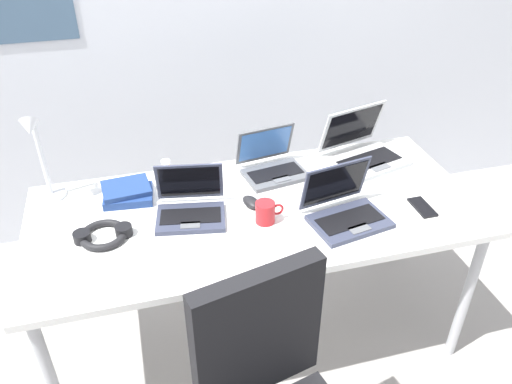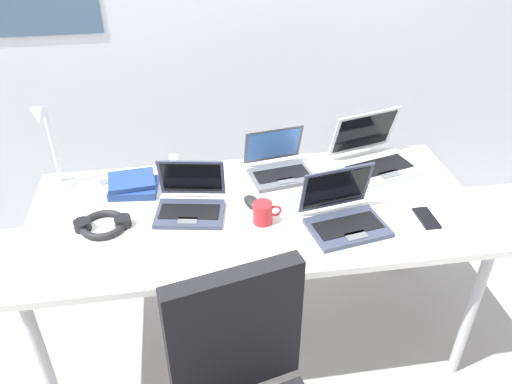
{
  "view_description": "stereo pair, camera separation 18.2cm",
  "coord_description": "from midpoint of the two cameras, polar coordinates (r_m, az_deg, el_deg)",
  "views": [
    {
      "loc": [
        -0.43,
        -1.62,
        1.94
      ],
      "look_at": [
        0.0,
        0.0,
        0.82
      ],
      "focal_mm": 35.88,
      "sensor_mm": 36.0,
      "label": 1
    },
    {
      "loc": [
        -0.26,
        -1.65,
        1.94
      ],
      "look_at": [
        0.0,
        0.0,
        0.82
      ],
      "focal_mm": 35.88,
      "sensor_mm": 36.0,
      "label": 2
    }
  ],
  "objects": [
    {
      "name": "coffee_mug",
      "position": [
        1.96,
        3.47,
        -2.41
      ],
      "size": [
        0.11,
        0.08,
        0.09
      ],
      "color": "#B21E23",
      "rests_on": "desk"
    },
    {
      "name": "laptop_center",
      "position": [
        2.26,
        4.87,
        2.85
      ],
      "size": [
        0.3,
        0.27,
        0.2
      ],
      "color": "#515459",
      "rests_on": "desk"
    },
    {
      "name": "laptop_mid_desk",
      "position": [
        2.39,
        15.22,
        3.74
      ],
      "size": [
        0.39,
        0.37,
        0.24
      ],
      "color": "#B7BABC",
      "rests_on": "desk"
    },
    {
      "name": "laptop_near_mouse",
      "position": [
        1.99,
        12.39,
        -2.62
      ],
      "size": [
        0.33,
        0.29,
        0.21
      ],
      "color": "#33384C",
      "rests_on": "desk"
    },
    {
      "name": "laptop_front_left",
      "position": [
        2.03,
        -4.8,
        -1.24
      ],
      "size": [
        0.3,
        0.27,
        0.2
      ],
      "color": "#33384C",
      "rests_on": "desk"
    },
    {
      "name": "desk_lamp",
      "position": [
        2.21,
        -19.72,
        4.64
      ],
      "size": [
        0.12,
        0.18,
        0.4
      ],
      "color": "silver",
      "rests_on": "desk"
    },
    {
      "name": "pill_bottle",
      "position": [
        2.29,
        -6.89,
        3.14
      ],
      "size": [
        0.04,
        0.04,
        0.08
      ],
      "color": "gold",
      "rests_on": "desk"
    },
    {
      "name": "computer_mouse",
      "position": [
        2.07,
        2.04,
        -1.18
      ],
      "size": [
        0.08,
        0.11,
        0.03
      ],
      "primitive_type": "ellipsoid",
      "rotation": [
        0.0,
        0.0,
        0.33
      ],
      "color": "black",
      "rests_on": "desk"
    },
    {
      "name": "book_stack",
      "position": [
        2.19,
        -11.27,
        0.68
      ],
      "size": [
        0.21,
        0.19,
        0.06
      ],
      "color": "navy",
      "rests_on": "desk"
    },
    {
      "name": "headphones",
      "position": [
        2.01,
        -14.25,
        -3.59
      ],
      "size": [
        0.21,
        0.18,
        0.04
      ],
      "color": "black",
      "rests_on": "desk"
    },
    {
      "name": "ground_plane",
      "position": [
        2.56,
        2.11,
        -15.47
      ],
      "size": [
        12.0,
        12.0,
        0.0
      ],
      "primitive_type": "plane",
      "color": "gray"
    },
    {
      "name": "cell_phone",
      "position": [
        2.14,
        20.81,
        -2.81
      ],
      "size": [
        0.06,
        0.14,
        0.01
      ],
      "primitive_type": "cube",
      "rotation": [
        0.0,
        0.0,
        0.01
      ],
      "color": "black",
      "rests_on": "desk"
    },
    {
      "name": "desk",
      "position": [
        2.09,
        2.49,
        -3.19
      ],
      "size": [
        1.8,
        0.8,
        0.74
      ],
      "color": "white",
      "rests_on": "ground_plane"
    }
  ]
}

